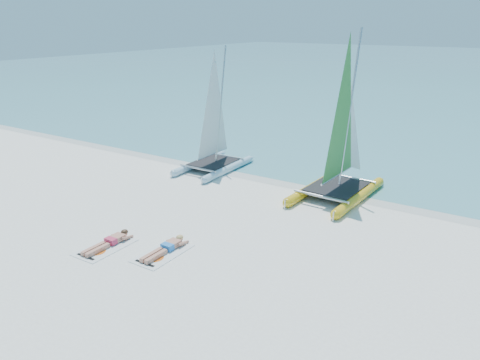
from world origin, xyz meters
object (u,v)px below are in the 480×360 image
(catamaran_yellow, at_px, (345,143))
(towel_b, at_px, (162,253))
(catamaran_blue, at_px, (214,133))
(sunbather_a, at_px, (110,242))
(sunbather_b, at_px, (167,247))
(towel_a, at_px, (105,247))

(catamaran_yellow, distance_m, towel_b, 8.47)
(catamaran_blue, bearing_deg, catamaran_yellow, 0.85)
(sunbather_a, relative_size, sunbather_b, 1.00)
(towel_a, relative_size, sunbather_a, 1.07)
(towel_a, xyz_separation_m, sunbather_a, (0.00, 0.19, 0.11))
(catamaran_blue, distance_m, towel_a, 8.66)
(catamaran_yellow, height_order, towel_a, catamaran_yellow)
(towel_b, xyz_separation_m, sunbather_b, (0.00, 0.19, 0.11))
(towel_b, distance_m, sunbather_b, 0.22)
(towel_a, bearing_deg, catamaran_blue, 102.60)
(catamaran_yellow, distance_m, sunbather_b, 8.27)
(catamaran_yellow, relative_size, sunbather_a, 3.80)
(sunbather_a, xyz_separation_m, sunbather_b, (1.73, 0.65, 0.00))
(towel_a, height_order, towel_b, same)
(catamaran_yellow, bearing_deg, towel_b, -105.26)
(catamaran_blue, relative_size, catamaran_yellow, 0.87)
(catamaran_blue, xyz_separation_m, towel_a, (1.85, -8.29, -1.69))
(catamaran_blue, distance_m, sunbather_b, 8.42)
(catamaran_yellow, xyz_separation_m, towel_b, (-2.56, -7.81, -2.06))
(towel_b, height_order, sunbather_b, sunbather_b)
(towel_a, height_order, sunbather_b, sunbather_b)
(catamaran_yellow, xyz_separation_m, sunbather_a, (-4.29, -8.27, -1.95))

